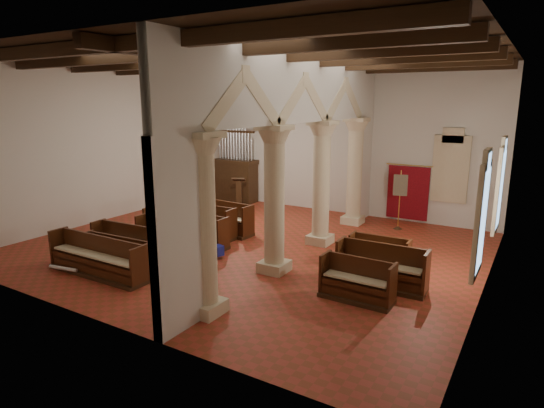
{
  "coord_description": "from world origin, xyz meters",
  "views": [
    {
      "loc": [
        7.96,
        -11.84,
        4.68
      ],
      "look_at": [
        0.52,
        0.5,
        1.41
      ],
      "focal_mm": 30.0,
      "sensor_mm": 36.0,
      "label": 1
    }
  ],
  "objects": [
    {
      "name": "nave_pew_3",
      "position": [
        -1.97,
        -1.56,
        0.33
      ],
      "size": [
        2.71,
        0.74,
        1.01
      ],
      "rotation": [
        0.0,
        0.0,
        0.03
      ],
      "color": "#362111",
      "rests_on": "floor"
    },
    {
      "name": "wall_left",
      "position": [
        -7.0,
        0.0,
        3.0
      ],
      "size": [
        0.02,
        12.0,
        6.0
      ],
      "primitive_type": "cube",
      "color": "silver",
      "rests_on": "floor"
    },
    {
      "name": "window_right_a",
      "position": [
        6.98,
        -1.5,
        2.2
      ],
      "size": [
        0.03,
        1.0,
        2.2
      ],
      "primitive_type": "cube",
      "color": "#2C654C",
      "rests_on": "wall_right"
    },
    {
      "name": "nave_pew_6",
      "position": [
        -2.11,
        0.87,
        0.38
      ],
      "size": [
        3.11,
        0.97,
        1.14
      ],
      "rotation": [
        0.0,
        0.0,
        -0.07
      ],
      "color": "#362111",
      "rests_on": "floor"
    },
    {
      "name": "aisle_pew_1",
      "position": [
        4.69,
        -1.01,
        0.38
      ],
      "size": [
        2.32,
        0.81,
        1.12
      ],
      "rotation": [
        0.0,
        0.0,
        0.03
      ],
      "color": "#362111",
      "rests_on": "floor"
    },
    {
      "name": "wall_back",
      "position": [
        0.0,
        6.0,
        3.0
      ],
      "size": [
        14.0,
        0.02,
        6.0
      ],
      "primitive_type": "cube",
      "color": "silver",
      "rests_on": "floor"
    },
    {
      "name": "nave_pew_0",
      "position": [
        -2.23,
        -4.22,
        0.35
      ],
      "size": [
        3.34,
        0.73,
        1.07
      ],
      "rotation": [
        0.0,
        0.0,
        0.01
      ],
      "color": "#362111",
      "rests_on": "floor"
    },
    {
      "name": "aisle_pew_2",
      "position": [
        4.26,
        0.16,
        0.33
      ],
      "size": [
        1.7,
        0.69,
        0.96
      ],
      "rotation": [
        0.0,
        0.0,
        0.03
      ],
      "color": "#362111",
      "rests_on": "floor"
    },
    {
      "name": "aisle_pew_0",
      "position": [
        4.45,
        -2.09,
        0.35
      ],
      "size": [
        1.78,
        0.73,
        1.04
      ],
      "rotation": [
        0.0,
        0.0,
        -0.02
      ],
      "color": "#362111",
      "rests_on": "floor"
    },
    {
      "name": "ceiling",
      "position": [
        0.0,
        0.0,
        6.0
      ],
      "size": [
        14.0,
        14.0,
        0.0
      ],
      "primitive_type": "plane",
      "rotation": [
        3.14,
        0.0,
        0.0
      ],
      "color": "#2F200F",
      "rests_on": "wall_back"
    },
    {
      "name": "processional_banner",
      "position": [
        3.54,
        4.63,
        0.78
      ],
      "size": [
        0.49,
        0.63,
        2.22
      ],
      "rotation": [
        0.0,
        0.0,
        0.28
      ],
      "color": "#362111",
      "rests_on": "floor"
    },
    {
      "name": "arcade",
      "position": [
        1.8,
        0.0,
        3.56
      ],
      "size": [
        0.9,
        11.9,
        6.0
      ],
      "color": "beige",
      "rests_on": "floor"
    },
    {
      "name": "window_back",
      "position": [
        5.0,
        5.98,
        2.2
      ],
      "size": [
        1.0,
        0.03,
        2.2
      ],
      "primitive_type": "cube",
      "color": "#2C654C",
      "rests_on": "wall_back"
    },
    {
      "name": "hymnal_box_c",
      "position": [
        -0.22,
        -1.44,
        0.25
      ],
      "size": [
        0.36,
        0.33,
        0.31
      ],
      "primitive_type": "cube",
      "rotation": [
        0.0,
        0.0,
        -0.29
      ],
      "color": "#163397",
      "rests_on": "floor"
    },
    {
      "name": "window_right_b",
      "position": [
        6.98,
        2.5,
        2.2
      ],
      "size": [
        0.03,
        1.0,
        2.2
      ],
      "primitive_type": "cube",
      "color": "#2C654C",
      "rests_on": "wall_right"
    },
    {
      "name": "nave_pew_1",
      "position": [
        -2.1,
        -3.7,
        0.32
      ],
      "size": [
        2.44,
        0.76,
        0.95
      ],
      "rotation": [
        0.0,
        0.0,
        0.05
      ],
      "color": "#362111",
      "rests_on": "floor"
    },
    {
      "name": "pipe_organ",
      "position": [
        -4.5,
        5.5,
        1.37
      ],
      "size": [
        2.1,
        0.85,
        4.4
      ],
      "color": "#362111",
      "rests_on": "floor"
    },
    {
      "name": "ceiling_beams",
      "position": [
        0.0,
        0.0,
        5.82
      ],
      "size": [
        13.8,
        11.8,
        0.3
      ],
      "primitive_type": null,
      "color": "#362111",
      "rests_on": "wall_back"
    },
    {
      "name": "nave_pew_4",
      "position": [
        -2.06,
        -0.87,
        0.36
      ],
      "size": [
        3.25,
        0.76,
        1.08
      ],
      "rotation": [
        0.0,
        0.0,
        0.01
      ],
      "color": "#362111",
      "rests_on": "floor"
    },
    {
      "name": "tube_heater_a",
      "position": [
        -3.12,
        -4.67,
        0.16
      ],
      "size": [
        0.95,
        0.27,
        0.09
      ],
      "primitive_type": "cylinder",
      "rotation": [
        0.0,
        1.57,
        0.18
      ],
      "color": "silver",
      "rests_on": "floor"
    },
    {
      "name": "wall_front",
      "position": [
        0.0,
        -6.0,
        3.0
      ],
      "size": [
        14.0,
        0.02,
        6.0
      ],
      "primitive_type": "cube",
      "color": "silver",
      "rests_on": "floor"
    },
    {
      "name": "wall_right",
      "position": [
        7.0,
        0.0,
        3.0
      ],
      "size": [
        0.02,
        12.0,
        6.0
      ],
      "primitive_type": "cube",
      "color": "silver",
      "rests_on": "floor"
    },
    {
      "name": "hymnal_box_a",
      "position": [
        -1.33,
        -4.13,
        0.26
      ],
      "size": [
        0.38,
        0.34,
        0.33
      ],
      "primitive_type": "cube",
      "rotation": [
        0.0,
        0.0,
        -0.23
      ],
      "color": "navy",
      "rests_on": "floor"
    },
    {
      "name": "nave_pew_2",
      "position": [
        -2.44,
        -2.8,
        0.34
      ],
      "size": [
        2.91,
        0.82,
        1.02
      ],
      "rotation": [
        0.0,
        0.0,
        0.05
      ],
      "color": "#362111",
      "rests_on": "floor"
    },
    {
      "name": "nave_pew_5",
      "position": [
        -2.37,
        0.13,
        0.37
      ],
      "size": [
        3.08,
        0.76,
        1.13
      ],
      "rotation": [
        0.0,
        0.0,
        -0.0
      ],
      "color": "#362111",
      "rests_on": "floor"
    },
    {
      "name": "lectern",
      "position": [
        -3.67,
        4.57,
        0.57
      ],
      "size": [
        0.68,
        0.73,
        1.38
      ],
      "rotation": [
        0.0,
        0.0,
        0.41
      ],
      "color": "#371C11",
      "rests_on": "floor"
    },
    {
      "name": "tube_heater_b",
      "position": [
        -2.38,
        -2.98,
        0.16
      ],
      "size": [
        0.89,
        0.14,
        0.09
      ],
      "primitive_type": "cylinder",
      "rotation": [
        0.0,
        1.57,
        0.06
      ],
      "color": "silver",
      "rests_on": "floor"
    },
    {
      "name": "floor",
      "position": [
        0.0,
        0.0,
        0.0
      ],
      "size": [
        14.0,
        14.0,
        0.0
      ],
      "primitive_type": "plane",
      "color": "maroon",
      "rests_on": "ground"
    },
    {
      "name": "dossal_curtain",
      "position": [
        3.5,
        5.92,
        1.17
      ],
      "size": [
        1.8,
        0.07,
        2.17
      ],
      "color": "maroon",
      "rests_on": "floor"
    },
    {
      "name": "hymnal_box_b",
      "position": [
        -0.25,
        -3.09,
        0.25
      ],
      "size": [
        0.37,
        0.34,
        0.3
      ],
      "primitive_type": "cube",
      "rotation": [
        0.0,
        0.0,
        0.41
      ],
      "color": "navy",
      "rests_on": "floor"
    }
  ]
}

